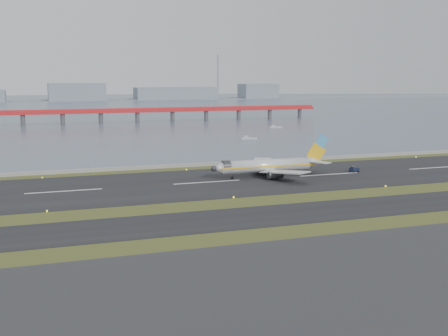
% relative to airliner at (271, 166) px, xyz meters
% --- Properties ---
extents(ground, '(1000.00, 1000.00, 0.00)m').
position_rel_airliner_xyz_m(ground, '(-21.24, -32.73, -3.46)').
color(ground, '#364819').
rests_on(ground, ground).
extents(apron_strip, '(1000.00, 50.00, 0.10)m').
position_rel_airliner_xyz_m(apron_strip, '(-21.24, -87.73, -3.41)').
color(apron_strip, '#2F2F31').
rests_on(apron_strip, ground).
extents(taxiway_strip, '(1000.00, 18.00, 0.10)m').
position_rel_airliner_xyz_m(taxiway_strip, '(-21.24, -44.73, -3.41)').
color(taxiway_strip, black).
rests_on(taxiway_strip, ground).
extents(runway_strip, '(1000.00, 45.00, 0.10)m').
position_rel_airliner_xyz_m(runway_strip, '(-21.24, -2.73, -3.41)').
color(runway_strip, black).
rests_on(runway_strip, ground).
extents(seawall, '(1000.00, 2.50, 1.00)m').
position_rel_airliner_xyz_m(seawall, '(-21.24, 27.27, -2.96)').
color(seawall, gray).
rests_on(seawall, ground).
extents(bay_water, '(1400.00, 800.00, 1.30)m').
position_rel_airliner_xyz_m(bay_water, '(-21.24, 427.27, -3.46)').
color(bay_water, '#4D5B6E').
rests_on(bay_water, ground).
extents(red_pier, '(260.00, 5.00, 10.20)m').
position_rel_airliner_xyz_m(red_pier, '(-1.24, 217.27, 3.82)').
color(red_pier, red).
rests_on(red_pier, ground).
extents(far_shoreline, '(1400.00, 80.00, 60.50)m').
position_rel_airliner_xyz_m(far_shoreline, '(-7.62, 587.27, 2.61)').
color(far_shoreline, gray).
rests_on(far_shoreline, ground).
extents(airliner, '(38.52, 32.89, 12.80)m').
position_rel_airliner_xyz_m(airliner, '(0.00, 0.00, 0.00)').
color(airliner, silver).
rests_on(airliner, ground).
extents(pushback_tug, '(3.49, 2.66, 1.98)m').
position_rel_airliner_xyz_m(pushback_tug, '(28.46, -1.44, -2.50)').
color(pushback_tug, '#121A32').
rests_on(pushback_tug, ground).
extents(workboat_near, '(7.91, 5.22, 1.84)m').
position_rel_airliner_xyz_m(workboat_near, '(31.42, 97.80, -2.87)').
color(workboat_near, '#BCBCC0').
rests_on(workboat_near, ground).
extents(workboat_far, '(7.73, 4.57, 1.79)m').
position_rel_airliner_xyz_m(workboat_far, '(69.34, 150.57, -2.89)').
color(workboat_far, '#BCBCC0').
rests_on(workboat_far, ground).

